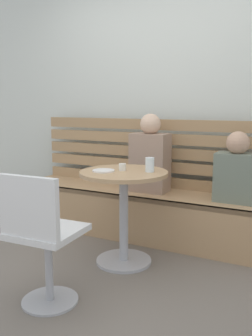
% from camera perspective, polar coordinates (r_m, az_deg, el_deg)
% --- Properties ---
extents(ground, '(8.00, 8.00, 0.00)m').
position_cam_1_polar(ground, '(2.63, -7.51, -18.53)').
color(ground, '#70665B').
extents(back_wall, '(5.20, 0.10, 2.90)m').
position_cam_1_polar(back_wall, '(3.78, 6.70, 12.83)').
color(back_wall, silver).
rests_on(back_wall, ground).
extents(booth_bench, '(2.70, 0.52, 0.44)m').
position_cam_1_polar(booth_bench, '(3.52, 3.72, -7.14)').
color(booth_bench, tan).
rests_on(booth_bench, ground).
extents(booth_backrest, '(2.65, 0.04, 0.66)m').
position_cam_1_polar(booth_backrest, '(3.62, 5.36, 2.32)').
color(booth_backrest, '#A68157').
rests_on(booth_backrest, booth_bench).
extents(cafe_table, '(0.68, 0.68, 0.74)m').
position_cam_1_polar(cafe_table, '(2.88, -0.35, -4.84)').
color(cafe_table, '#ADADB2').
rests_on(cafe_table, ground).
extents(white_chair, '(0.42, 0.42, 0.85)m').
position_cam_1_polar(white_chair, '(2.32, -12.95, -10.14)').
color(white_chair, '#ADADB2').
rests_on(white_chair, ground).
extents(person_adult, '(0.34, 0.22, 0.72)m').
position_cam_1_polar(person_adult, '(3.43, 3.74, 1.69)').
color(person_adult, '#9E7F6B').
rests_on(person_adult, booth_bench).
extents(person_child_left, '(0.34, 0.22, 0.59)m').
position_cam_1_polar(person_child_left, '(3.20, 16.69, -0.48)').
color(person_child_left, slate).
rests_on(person_child_left, booth_bench).
extents(cup_water_clear, '(0.07, 0.07, 0.11)m').
position_cam_1_polar(cup_water_clear, '(2.80, 3.70, 0.51)').
color(cup_water_clear, white).
rests_on(cup_water_clear, cafe_table).
extents(cup_espresso_small, '(0.06, 0.06, 0.05)m').
position_cam_1_polar(cup_espresso_small, '(2.85, -0.55, 0.13)').
color(cup_espresso_small, silver).
rests_on(cup_espresso_small, cafe_table).
extents(plate_small, '(0.17, 0.17, 0.01)m').
position_cam_1_polar(plate_small, '(2.82, -3.50, -0.42)').
color(plate_small, white).
rests_on(plate_small, cafe_table).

